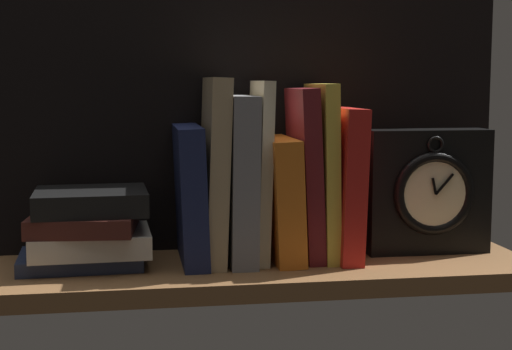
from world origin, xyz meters
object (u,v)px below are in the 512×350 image
book_maroon_dawkins (305,174)px  book_yellow_seinlanguage (322,171)px  book_navy_bierce (190,194)px  framed_clock (427,191)px  book_tan_shortstories (214,170)px  book_gray_chess (239,179)px  book_stack_side (88,229)px  book_cream_twain (260,171)px  book_orange_pandolfini (281,199)px  book_red_requiem (341,183)px

book_maroon_dawkins → book_yellow_seinlanguage: book_yellow_seinlanguage is taller
book_navy_bierce → framed_clock: size_ratio=1.05×
book_tan_shortstories → book_gray_chess: 3.66cm
book_navy_bierce → book_stack_side: size_ratio=1.06×
book_tan_shortstories → book_cream_twain: (6.35, 0.00, -0.22)cm
book_orange_pandolfini → book_red_requiem: bearing=0.0°
book_maroon_dawkins → book_red_requiem: book_maroon_dawkins is taller
book_tan_shortstories → framed_clock: 31.52cm
book_yellow_seinlanguage → book_navy_bierce: bearing=180.0°
book_navy_bierce → book_cream_twain: 10.19cm
book_orange_pandolfini → book_gray_chess: bearing=180.0°
book_orange_pandolfini → book_yellow_seinlanguage: 7.05cm
book_cream_twain → framed_clock: size_ratio=1.39×
framed_clock → book_gray_chess: bearing=-179.3°
book_cream_twain → book_orange_pandolfini: size_ratio=1.46×
book_cream_twain → book_maroon_dawkins: (6.49, 0.00, -0.51)cm
book_navy_bierce → book_tan_shortstories: (3.36, 0.00, 3.29)cm
book_red_requiem → book_stack_side: size_ratio=1.19×
book_gray_chess → book_stack_side: book_gray_chess is taller
book_tan_shortstories → book_yellow_seinlanguage: bearing=0.0°
book_navy_bierce → book_red_requiem: bearing=0.0°
book_navy_bierce → book_gray_chess: 7.12cm
book_navy_bierce → book_gray_chess: size_ratio=0.82×
book_navy_bierce → framed_clock: 34.66cm
framed_clock → book_stack_side: bearing=-178.8°
book_gray_chess → book_yellow_seinlanguage: book_yellow_seinlanguage is taller
book_yellow_seinlanguage → framed_clock: (15.95, 0.33, -3.28)cm
book_tan_shortstories → book_stack_side: book_tan_shortstories is taller
book_gray_chess → book_stack_side: size_ratio=1.29×
book_navy_bierce → book_cream_twain: (9.72, 0.00, 3.07)cm
book_yellow_seinlanguage → book_gray_chess: bearing=180.0°
framed_clock → book_yellow_seinlanguage: bearing=-178.8°
book_red_requiem → book_cream_twain: bearing=180.0°
book_gray_chess → book_red_requiem: (14.74, 0.00, -0.87)cm
book_maroon_dawkins → book_stack_side: bearing=-178.7°
framed_clock → book_tan_shortstories: bearing=-179.4°
book_gray_chess → book_cream_twain: size_ratio=0.92×
book_gray_chess → framed_clock: size_ratio=1.28×
book_navy_bierce → book_tan_shortstories: size_ratio=0.74×
book_tan_shortstories → book_maroon_dawkins: (12.85, 0.00, -0.73)cm
book_maroon_dawkins → book_yellow_seinlanguage: 2.52cm
book_navy_bierce → framed_clock: bearing=0.5°
book_yellow_seinlanguage → book_orange_pandolfini: bearing=180.0°
book_tan_shortstories → book_stack_side: 18.95cm
book_cream_twain → book_orange_pandolfini: (3.04, 0.00, -3.98)cm
book_yellow_seinlanguage → book_red_requiem: book_yellow_seinlanguage is taller
book_gray_chess → book_orange_pandolfini: size_ratio=1.35×
book_cream_twain → book_orange_pandolfini: book_cream_twain is taller
book_maroon_dawkins → book_red_requiem: bearing=0.0°
book_red_requiem → book_stack_side: (-35.55, -0.68, -5.47)cm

